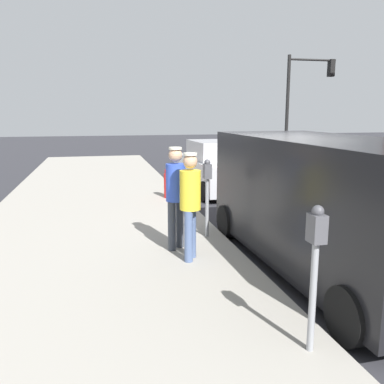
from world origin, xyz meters
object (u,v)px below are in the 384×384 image
Objects in this scene: pedestrian_in_yellow at (190,199)px; parked_sedan_behind at (216,168)px; traffic_light_corner at (304,92)px; parking_meter_near at (207,185)px; parked_van at (326,201)px; pedestrian_in_blue at (176,191)px; parking_meter_far at (315,254)px; fire_hydrant at (168,183)px.

pedestrian_in_yellow is 7.01m from parked_sedan_behind.
pedestrian_in_yellow is 14.94m from traffic_light_corner.
parking_meter_near is 0.29× the size of traffic_light_corner.
parking_meter_near is 1.33m from pedestrian_in_yellow.
pedestrian_in_yellow is 2.17m from parked_van.
traffic_light_corner reaches higher than pedestrian_in_yellow.
pedestrian_in_yellow is 0.34× the size of parked_van.
pedestrian_in_yellow is at bearing 101.89° from pedestrian_in_blue.
parking_meter_near is 0.84× the size of pedestrian_in_blue.
pedestrian_in_blue reaches higher than parking_meter_far.
fire_hydrant is at bearing -95.68° from pedestrian_in_yellow.
parked_sedan_behind is at bearing -108.12° from parking_meter_near.
parked_sedan_behind is (-0.27, -7.13, -0.41)m from parked_van.
parking_meter_far is 7.94m from fire_hydrant.
pedestrian_in_blue is (0.73, 0.59, 0.02)m from parking_meter_near.
pedestrian_in_blue is at bearing -27.13° from parked_van.
parked_van reaches higher than pedestrian_in_yellow.
traffic_light_corner reaches higher than parked_van.
pedestrian_in_yellow is (0.60, 1.18, -0.01)m from parking_meter_near.
traffic_light_corner is at bearing -117.30° from parking_meter_far.
pedestrian_in_blue reaches higher than parked_sedan_behind.
fire_hydrant is (-0.50, -5.05, -0.60)m from pedestrian_in_yellow.
pedestrian_in_yellow is (0.60, -2.87, -0.01)m from parking_meter_far.
parking_meter_near is at bearing -141.21° from pedestrian_in_blue.
parking_meter_near is 0.93m from pedestrian_in_blue.
traffic_light_corner is (-8.48, -11.57, 2.32)m from pedestrian_in_blue.
parking_meter_far is at bearing 62.70° from traffic_light_corner.
pedestrian_in_blue is (0.73, -3.46, 0.02)m from parking_meter_far.
parking_meter_far is 0.29× the size of traffic_light_corner.
parked_van is at bearing 105.95° from fire_hydrant.
fire_hydrant is at bearing -88.52° from parking_meter_near.
parked_van is at bearing 152.87° from pedestrian_in_blue.
traffic_light_corner is at bearing -126.26° from pedestrian_in_blue.
pedestrian_in_blue is 0.35× the size of traffic_light_corner.
parked_van is at bearing 165.44° from pedestrian_in_yellow.
parking_meter_far is 0.84× the size of pedestrian_in_blue.
parked_van is (-2.23, 1.14, -0.04)m from pedestrian_in_blue.
parking_meter_near is at bearing 91.48° from fire_hydrant.
fire_hydrant is (0.10, -7.92, -0.61)m from parking_meter_far.
traffic_light_corner reaches higher than parking_meter_far.
parking_meter_far is 3.54m from pedestrian_in_blue.
fire_hydrant is (0.10, -3.87, -0.61)m from parking_meter_near.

